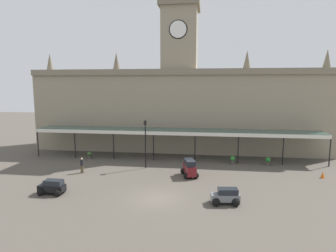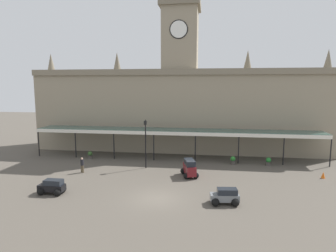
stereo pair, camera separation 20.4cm
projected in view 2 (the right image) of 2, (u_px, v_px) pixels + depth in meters
The scene contains 12 objects.
ground_plane at pixel (157, 198), 24.08m from camera, with size 140.00×140.00×0.00m, color #514A41.
station_building at pixel (180, 105), 41.80m from camera, with size 41.36×6.67×20.83m.
entrance_canopy at pixel (176, 131), 36.76m from camera, with size 36.46×3.26×3.77m.
car_maroon_van at pixel (189, 169), 29.84m from camera, with size 2.02×2.57×1.77m.
car_grey_estate at pixel (225, 197), 22.90m from camera, with size 2.34×1.71×1.27m.
car_black_estate at pixel (52, 187), 25.07m from camera, with size 2.25×1.54×1.27m.
pedestrian_beside_cars at pixel (82, 164), 31.06m from camera, with size 0.38×0.34×1.67m.
victorian_lamppost at pixel (146, 139), 32.49m from camera, with size 0.30×0.30×5.56m.
traffic_cone at pixel (323, 175), 29.28m from camera, with size 0.40×0.40×0.65m, color orange.
planter_forecourt_centre at pixel (233, 160), 34.48m from camera, with size 0.60×0.60×0.96m.
planter_near_kerb at pixel (268, 161), 33.91m from camera, with size 0.60×0.60×0.96m.
planter_by_canopy at pixel (90, 155), 37.10m from camera, with size 0.60×0.60×0.96m.
Camera 2 is at (4.18, -22.63, 9.37)m, focal length 30.88 mm.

